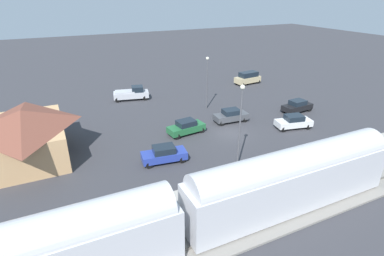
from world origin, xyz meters
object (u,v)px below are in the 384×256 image
object	(u,v)px
sedan_white	(294,122)
pickup_silver	(132,93)
station_building	(26,133)
sedan_charcoal	(231,115)
sedan_black	(297,106)
sedan_blue	(164,154)
light_pole_near_platform	(240,119)
light_pole_lot_center	(207,77)
pedestrian_waiting_far	(222,175)
pedestrian_on_platform	(336,145)
sedan_green	(186,127)
suv_tan	(248,78)

from	to	relation	value
sedan_white	pickup_silver	distance (m)	24.89
station_building	sedan_charcoal	xyz separation A→B (m)	(-0.97, -23.91, -1.83)
sedan_black	sedan_blue	size ratio (longest dim) A/B	0.98
light_pole_near_platform	light_pole_lot_center	xyz separation A→B (m)	(16.04, -5.13, -0.48)
pedestrian_waiting_far	sedan_black	bearing A→B (deg)	-59.23
station_building	pedestrian_on_platform	xyz separation A→B (m)	(-13.44, -28.86, -1.42)
sedan_green	sedan_charcoal	bearing A→B (deg)	-82.93
sedan_white	light_pole_lot_center	xyz separation A→B (m)	(10.96, 6.54, 3.90)
pedestrian_on_platform	sedan_charcoal	world-z (taller)	pedestrian_on_platform
pedestrian_on_platform	pedestrian_waiting_far	xyz separation A→B (m)	(0.09, 13.66, 0.00)
pedestrian_waiting_far	light_pole_lot_center	world-z (taller)	light_pole_lot_center
sedan_blue	light_pole_near_platform	distance (m)	8.55
sedan_blue	light_pole_near_platform	xyz separation A→B (m)	(-4.24, -5.99, 4.38)
station_building	light_pole_lot_center	world-z (taller)	light_pole_lot_center
sedan_black	pedestrian_on_platform	bearing A→B (deg)	154.40
pickup_silver	light_pole_near_platform	size ratio (longest dim) A/B	0.67
pedestrian_waiting_far	sedan_charcoal	bearing A→B (deg)	-35.13
station_building	sedan_black	bearing A→B (deg)	-93.23
pedestrian_waiting_far	sedan_black	size ratio (longest dim) A/B	0.37
pedestrian_waiting_far	suv_tan	bearing A→B (deg)	-38.70
pickup_silver	sedan_charcoal	bearing A→B (deg)	-147.06
sedan_charcoal	sedan_blue	bearing A→B (deg)	117.14
sedan_blue	light_pole_lot_center	xyz separation A→B (m)	(11.80, -11.13, 3.90)
pedestrian_waiting_far	station_building	bearing A→B (deg)	48.69
sedan_white	suv_tan	xyz separation A→B (m)	(19.21, -6.48, 0.27)
sedan_blue	light_pole_lot_center	world-z (taller)	light_pole_lot_center
pickup_silver	sedan_green	bearing A→B (deg)	-170.79
sedan_black	sedan_charcoal	bearing A→B (deg)	84.71
sedan_green	sedan_black	xyz separation A→B (m)	(-0.12, -17.34, 0.00)
pickup_silver	station_building	bearing A→B (deg)	132.81
pedestrian_on_platform	sedan_charcoal	distance (m)	13.43
pedestrian_on_platform	pickup_silver	xyz separation A→B (m)	(26.92, 14.31, -0.25)
sedan_white	suv_tan	bearing A→B (deg)	-18.64
pedestrian_waiting_far	sedan_white	size ratio (longest dim) A/B	0.36
sedan_white	sedan_black	bearing A→B (deg)	-46.91
sedan_charcoal	pickup_silver	bearing A→B (deg)	32.94
station_building	sedan_white	size ratio (longest dim) A/B	2.32
suv_tan	pickup_silver	distance (m)	21.83
pickup_silver	sedan_white	bearing A→B (deg)	-141.94
sedan_charcoal	sedan_white	distance (m)	7.90
sedan_charcoal	light_pole_near_platform	size ratio (longest dim) A/B	0.55
suv_tan	sedan_blue	size ratio (longest dim) A/B	1.08
sedan_green	sedan_white	world-z (taller)	same
pedestrian_waiting_far	pickup_silver	bearing A→B (deg)	1.38
sedan_charcoal	sedan_white	xyz separation A→B (m)	(-5.15, -5.99, 0.00)
station_building	sedan_green	world-z (taller)	station_building
sedan_green	sedan_blue	bearing A→B (deg)	136.93
sedan_charcoal	pickup_silver	size ratio (longest dim) A/B	0.81
pedestrian_on_platform	pedestrian_waiting_far	distance (m)	13.66
light_pole_near_platform	sedan_charcoal	bearing A→B (deg)	-29.06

